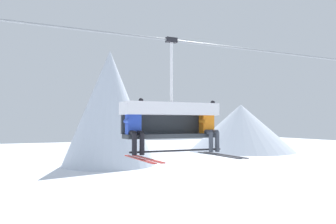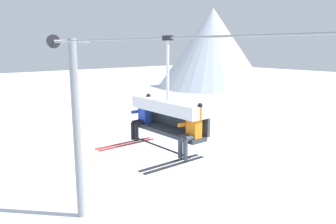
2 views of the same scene
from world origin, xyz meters
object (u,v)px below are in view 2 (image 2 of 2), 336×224
Objects in this scene: skier_blue at (141,117)px; lift_tower_near at (76,127)px; skier_orange at (190,131)px; chairlift_chair at (170,111)px.

lift_tower_near is at bearing 171.88° from skier_blue.
skier_orange is at bearing -6.26° from lift_tower_near.
skier_orange is (8.42, -0.92, 1.68)m from lift_tower_near.
chairlift_chair is 1.61× the size of skier_blue.
skier_blue is at bearing -8.12° from lift_tower_near.
skier_blue is at bearing 180.00° from skier_orange.
skier_blue and skier_orange have the same top height.
lift_tower_near is 4.95× the size of skier_blue.
chairlift_chair is 1.04m from skier_orange.
lift_tower_near reaches higher than skier_blue.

